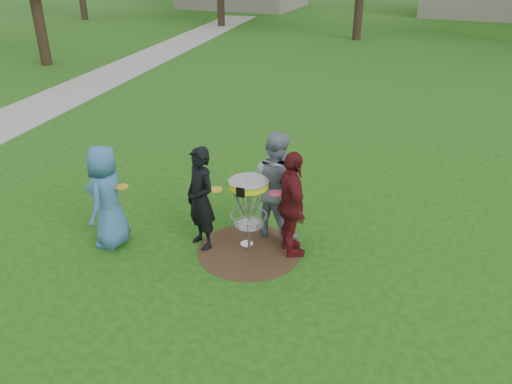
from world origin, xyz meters
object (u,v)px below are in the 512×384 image
at_px(player_blue, 107,197).
at_px(player_maroon, 292,205).
at_px(player_grey, 275,185).
at_px(disc_golf_basket, 249,199).
at_px(player_black, 201,199).

distance_m(player_blue, player_maroon, 3.13).
xyz_separation_m(player_grey, disc_golf_basket, (-0.18, -0.73, 0.04)).
bearing_deg(player_grey, player_blue, 41.17).
bearing_deg(player_grey, player_black, 52.15).
distance_m(player_maroon, disc_golf_basket, 0.71).
bearing_deg(disc_golf_basket, player_black, -170.44).
xyz_separation_m(player_blue, player_black, (1.49, 0.56, -0.00)).
distance_m(player_black, player_maroon, 1.54).
bearing_deg(player_blue, player_maroon, 96.66).
distance_m(player_grey, disc_golf_basket, 0.75).
bearing_deg(player_maroon, player_black, 67.72).
relative_size(player_blue, player_grey, 0.93).
relative_size(player_black, player_grey, 0.93).
bearing_deg(player_blue, player_black, 100.14).
distance_m(player_black, player_grey, 1.33).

